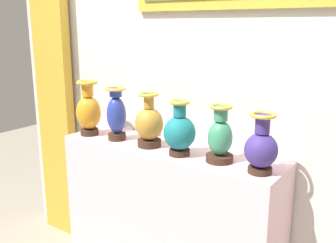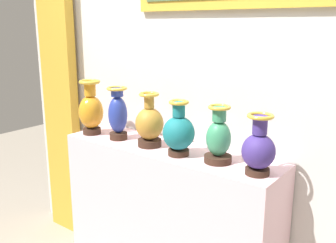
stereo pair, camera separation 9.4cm
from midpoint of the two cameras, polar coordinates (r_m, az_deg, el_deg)
name	(u,v)px [view 2 (the right image)]	position (r m, az deg, el deg)	size (l,w,h in m)	color
display_shelf	(168,222)	(2.62, 1.06, -14.70)	(1.48, 0.40, 1.03)	beige
back_wall	(194,74)	(2.52, 4.88, 7.03)	(3.24, 0.14, 2.89)	silver
curtain_gold	(61,105)	(3.34, -14.78, 2.33)	(0.36, 0.08, 2.24)	gold
vase_amber	(91,110)	(2.73, -10.36, 1.66)	(0.17, 0.17, 0.38)	#382319
vase_cobalt	(118,114)	(2.57, -6.40, 1.08)	(0.14, 0.14, 0.35)	#382319
vase_ochre	(149,124)	(2.41, -1.65, -0.38)	(0.18, 0.18, 0.34)	#382319
vase_teal	(179,132)	(2.25, 2.78, -1.57)	(0.19, 0.19, 0.33)	#382319
vase_jade	(218,138)	(2.15, 8.72, -2.49)	(0.15, 0.15, 0.32)	#382319
vase_indigo	(259,149)	(2.02, 14.55, -3.97)	(0.17, 0.17, 0.32)	#382319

